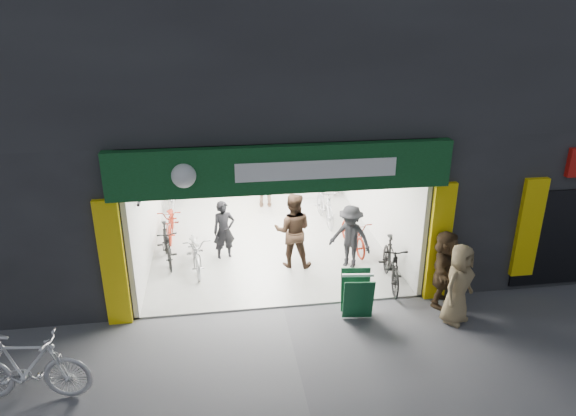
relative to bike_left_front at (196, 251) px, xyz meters
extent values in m
plane|color=#56565B|center=(1.80, -2.00, -0.47)|extent=(60.00, 60.00, 0.00)
cube|color=#232326|center=(2.80, 3.00, 5.28)|extent=(16.00, 10.00, 4.50)
cube|color=#232326|center=(-3.70, 3.00, 1.28)|extent=(5.00, 10.00, 3.50)
cube|color=#232326|center=(7.80, 3.00, 1.28)|extent=(6.00, 10.00, 3.50)
cube|color=#9E9E99|center=(1.80, 2.00, -0.45)|extent=(6.00, 8.00, 0.04)
cube|color=silver|center=(1.80, 6.10, 1.13)|extent=(6.00, 0.20, 3.20)
cube|color=silver|center=(-1.15, 2.00, 1.13)|extent=(0.10, 8.00, 3.20)
cube|color=silver|center=(4.75, 2.00, 1.13)|extent=(0.10, 8.00, 3.20)
cube|color=white|center=(1.80, 2.00, 2.78)|extent=(6.00, 8.00, 0.10)
cube|color=black|center=(1.80, -1.90, 2.88)|extent=(6.00, 0.30, 0.30)
cube|color=#0D3C13|center=(1.80, -2.12, 2.58)|extent=(6.40, 0.25, 0.90)
cube|color=white|center=(2.40, -2.26, 2.58)|extent=(3.00, 0.02, 0.35)
cube|color=yellow|center=(-1.45, -2.06, 0.83)|extent=(0.45, 0.12, 2.60)
cube|color=yellow|center=(5.05, -2.06, 0.83)|extent=(0.45, 0.12, 2.60)
cube|color=yellow|center=(7.00, -2.06, 1.03)|extent=(0.50, 0.12, 2.20)
cylinder|color=black|center=(-1.02, 1.40, 1.63)|extent=(0.06, 5.00, 0.06)
cube|color=silver|center=(3.60, 4.50, 0.03)|extent=(1.40, 0.60, 1.00)
cube|color=white|center=(1.80, -0.80, 2.71)|extent=(1.30, 0.35, 0.04)
cube|color=white|center=(1.80, 1.00, 2.71)|extent=(1.30, 0.35, 0.04)
cube|color=white|center=(1.80, 2.80, 2.71)|extent=(1.30, 0.35, 0.04)
cube|color=white|center=(1.80, 4.60, 2.71)|extent=(1.30, 0.35, 0.04)
imported|color=#ABACB0|center=(0.00, 0.00, 0.00)|extent=(0.83, 1.85, 0.94)
imported|color=black|center=(-0.70, 0.40, 0.02)|extent=(0.74, 1.67, 0.97)
imported|color=maroon|center=(-0.70, 1.92, -0.02)|extent=(0.64, 1.73, 0.90)
imported|color=#AAA9AE|center=(-0.70, 4.36, 0.08)|extent=(0.85, 1.88, 1.09)
imported|color=black|center=(4.30, -1.40, 0.07)|extent=(0.77, 1.85, 1.08)
imported|color=maroon|center=(3.95, 0.46, -0.03)|extent=(0.72, 1.71, 0.88)
imported|color=#A2A2A7|center=(3.60, 2.28, 0.09)|extent=(0.59, 1.87, 1.11)
imported|color=silver|center=(-2.52, -4.02, 0.13)|extent=(2.04, 0.78, 1.20)
imported|color=black|center=(0.68, 0.41, 0.28)|extent=(0.62, 0.48, 1.50)
imported|color=#352318|center=(2.28, -0.21, 0.45)|extent=(1.03, 0.88, 1.85)
imported|color=black|center=(3.60, -0.48, 0.32)|extent=(1.17, 1.07, 1.58)
imported|color=#977058|center=(2.05, 3.70, 0.38)|extent=(1.04, 0.52, 1.71)
imported|color=olive|center=(5.10, -2.95, 0.36)|extent=(0.96, 0.89, 1.65)
imported|color=#3D2C1B|center=(5.10, -2.30, 0.36)|extent=(1.29, 1.53, 1.65)
cube|color=#104224|center=(3.19, -2.70, 0.02)|extent=(0.62, 0.29, 0.90)
cube|color=#104224|center=(3.24, -2.31, 0.02)|extent=(0.62, 0.29, 0.90)
cube|color=white|center=(3.22, -2.50, 0.46)|extent=(0.63, 0.13, 0.05)
camera|label=1|loc=(0.57, -11.06, 5.38)|focal=32.00mm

